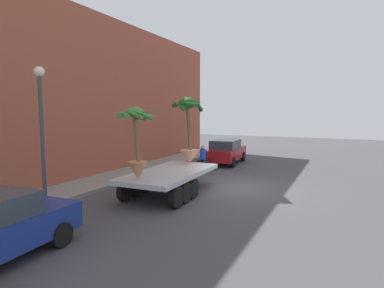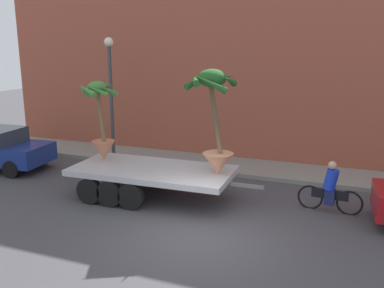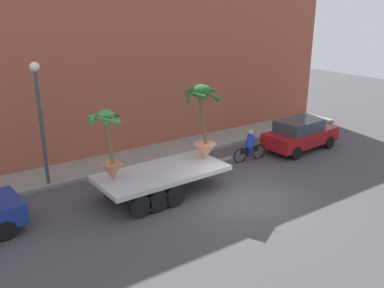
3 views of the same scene
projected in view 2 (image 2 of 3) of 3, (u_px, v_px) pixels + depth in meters
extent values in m
plane|color=#423F44|center=(199.00, 236.00, 10.69)|extent=(60.00, 60.00, 0.00)
cube|color=gray|center=(254.00, 168.00, 16.20)|extent=(24.00, 2.20, 0.15)
cube|color=#9E4C38|center=(268.00, 57.00, 16.77)|extent=(24.00, 1.20, 8.46)
cube|color=#B7BABF|center=(153.00, 171.00, 13.17)|extent=(5.07, 2.51, 0.18)
cylinder|color=black|center=(125.00, 171.00, 14.81)|extent=(0.81, 0.24, 0.80)
cylinder|color=black|center=(89.00, 191.00, 12.79)|extent=(0.81, 0.24, 0.80)
cylinder|color=black|center=(143.00, 173.00, 14.58)|extent=(0.81, 0.24, 0.80)
cylinder|color=black|center=(110.00, 194.00, 12.57)|extent=(0.81, 0.24, 0.80)
cylinder|color=black|center=(161.00, 175.00, 14.36)|extent=(0.81, 0.24, 0.80)
cylinder|color=black|center=(131.00, 196.00, 12.34)|extent=(0.81, 0.24, 0.80)
cube|color=slate|center=(247.00, 186.00, 12.22)|extent=(1.00, 0.13, 0.10)
cone|color=tan|center=(218.00, 164.00, 12.45)|extent=(0.93, 0.93, 0.64)
cylinder|color=brown|center=(215.00, 116.00, 12.15)|extent=(0.49, 0.14, 2.18)
ellipsoid|color=#235B23|center=(212.00, 78.00, 11.94)|extent=(0.83, 0.83, 0.52)
cone|color=#235B23|center=(229.00, 80.00, 11.77)|extent=(0.21, 1.04, 0.44)
cone|color=#235B23|center=(221.00, 78.00, 12.30)|extent=(0.98, 0.48, 0.37)
cone|color=#235B23|center=(199.00, 79.00, 12.35)|extent=(0.69, 1.05, 0.59)
cone|color=#235B23|center=(195.00, 79.00, 11.91)|extent=(0.61, 0.98, 0.36)
cone|color=#235B23|center=(209.00, 83.00, 11.46)|extent=(1.04, 0.39, 0.62)
cone|color=#C17251|center=(104.00, 150.00, 13.95)|extent=(0.76, 0.76, 0.65)
cylinder|color=brown|center=(100.00, 114.00, 13.69)|extent=(0.34, 0.15, 1.78)
ellipsoid|color=#428438|center=(97.00, 87.00, 13.50)|extent=(0.60, 0.60, 0.37)
cone|color=#428438|center=(108.00, 90.00, 13.33)|extent=(0.30, 0.86, 0.52)
cone|color=#428438|center=(107.00, 88.00, 13.66)|extent=(0.62, 0.57, 0.37)
cone|color=#428438|center=(101.00, 87.00, 13.92)|extent=(0.88, 0.42, 0.35)
cone|color=#428438|center=(93.00, 87.00, 13.84)|extent=(0.64, 0.76, 0.40)
cone|color=#428438|center=(88.00, 90.00, 13.46)|extent=(0.52, 0.64, 0.42)
cone|color=#428438|center=(86.00, 90.00, 13.20)|extent=(0.89, 0.47, 0.45)
cone|color=#428438|center=(97.00, 91.00, 13.22)|extent=(0.67, 0.51, 0.45)
torus|color=black|center=(349.00, 203.00, 11.97)|extent=(0.74, 0.12, 0.74)
torus|color=black|center=(310.00, 197.00, 12.44)|extent=(0.74, 0.12, 0.74)
cube|color=black|center=(330.00, 194.00, 12.16)|extent=(1.04, 0.15, 0.28)
cylinder|color=#1938C6|center=(331.00, 179.00, 12.06)|extent=(0.47, 0.38, 0.65)
sphere|color=tan|center=(332.00, 165.00, 11.96)|extent=(0.24, 0.24, 0.24)
cube|color=navy|center=(330.00, 197.00, 12.18)|extent=(0.30, 0.26, 0.44)
cylinder|color=black|center=(41.00, 157.00, 16.85)|extent=(0.65, 0.25, 0.64)
cylinder|color=black|center=(11.00, 169.00, 15.24)|extent=(0.65, 0.25, 0.64)
cylinder|color=#383D42|center=(111.00, 103.00, 16.95)|extent=(0.14, 0.14, 4.50)
sphere|color=#EAEACC|center=(109.00, 42.00, 16.39)|extent=(0.36, 0.36, 0.36)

